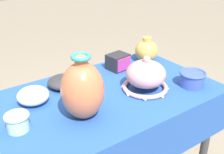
% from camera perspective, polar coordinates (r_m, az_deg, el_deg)
% --- Properties ---
extents(display_table, '(1.12, 0.66, 0.80)m').
position_cam_1_polar(display_table, '(1.39, -1.28, -7.14)').
color(display_table, '#38383D').
rests_on(display_table, ground_plane).
extents(vase_tall_bulbous, '(0.18, 0.18, 0.28)m').
position_cam_1_polar(vase_tall_bulbous, '(1.13, -5.99, -2.62)').
color(vase_tall_bulbous, '#BC6642').
rests_on(vase_tall_bulbous, display_table).
extents(vase_dome_bell, '(0.24, 0.24, 0.18)m').
position_cam_1_polar(vase_dome_bell, '(1.37, 6.84, 0.14)').
color(vase_dome_bell, '#D19399').
rests_on(vase_dome_bell, display_table).
extents(mosaic_tile_box, '(0.13, 0.11, 0.09)m').
position_cam_1_polar(mosaic_tile_box, '(1.60, 1.24, 3.12)').
color(mosaic_tile_box, '#232328').
rests_on(mosaic_tile_box, display_table).
extents(bowl_shallow_charcoal, '(0.16, 0.16, 0.06)m').
position_cam_1_polar(bowl_shallow_charcoal, '(1.43, -9.78, -0.94)').
color(bowl_shallow_charcoal, '#2D2D33').
rests_on(bowl_shallow_charcoal, display_table).
extents(bowl_shallow_ivory, '(0.14, 0.14, 0.07)m').
position_cam_1_polar(bowl_shallow_ivory, '(1.31, -15.73, -3.64)').
color(bowl_shallow_ivory, white).
rests_on(bowl_shallow_ivory, display_table).
extents(cup_wide_cobalt, '(0.13, 0.13, 0.08)m').
position_cam_1_polar(cup_wide_cobalt, '(1.47, 16.00, -0.26)').
color(cup_wide_cobalt, '#3851A8').
rests_on(cup_wide_cobalt, display_table).
extents(cup_wide_celadon, '(0.10, 0.10, 0.07)m').
position_cam_1_polar(cup_wide_celadon, '(1.15, -18.66, -8.56)').
color(cup_wide_celadon, '#A8CCB7').
rests_on(cup_wide_celadon, display_table).
extents(jar_round_ochre, '(0.14, 0.14, 0.15)m').
position_cam_1_polar(jar_round_ochre, '(1.71, 7.01, 5.33)').
color(jar_round_ochre, gold).
rests_on(jar_round_ochre, display_table).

